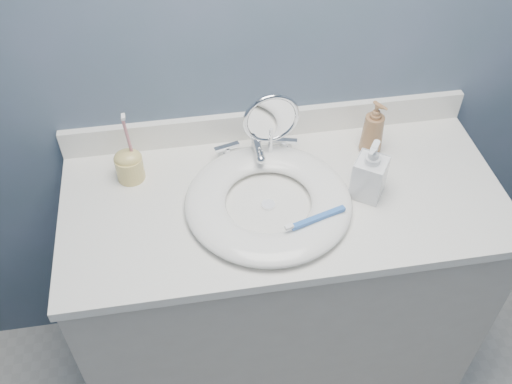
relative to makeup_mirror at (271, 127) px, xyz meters
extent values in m
cube|color=#475C6A|center=(0.01, 0.13, 0.19)|extent=(2.20, 0.02, 2.40)
cube|color=#BBB5AB|center=(0.01, -0.15, -0.58)|extent=(1.20, 0.55, 0.85)
cube|color=white|center=(0.01, -0.15, -0.14)|extent=(1.22, 0.57, 0.03)
cube|color=white|center=(0.01, 0.12, -0.08)|extent=(1.22, 0.02, 0.09)
cylinder|color=silver|center=(-0.04, -0.18, -0.13)|extent=(0.04, 0.04, 0.01)
cube|color=silver|center=(-0.04, 0.03, -0.12)|extent=(0.22, 0.05, 0.01)
cylinder|color=silver|center=(-0.04, 0.03, -0.09)|extent=(0.03, 0.03, 0.06)
cylinder|color=silver|center=(-0.04, -0.01, -0.07)|extent=(0.02, 0.09, 0.02)
sphere|color=silver|center=(-0.04, -0.06, -0.07)|extent=(0.03, 0.03, 0.03)
cylinder|color=silver|center=(-0.12, 0.03, -0.11)|extent=(0.02, 0.02, 0.03)
cube|color=silver|center=(-0.12, 0.03, -0.09)|extent=(0.08, 0.03, 0.01)
cylinder|color=silver|center=(0.05, 0.03, -0.11)|extent=(0.02, 0.02, 0.03)
cube|color=silver|center=(0.05, 0.03, -0.09)|extent=(0.08, 0.03, 0.01)
cylinder|color=silver|center=(0.00, 0.00, -0.12)|extent=(0.09, 0.09, 0.01)
cylinder|color=silver|center=(0.00, 0.00, -0.06)|extent=(0.01, 0.01, 0.12)
torus|color=silver|center=(0.00, 0.00, 0.03)|extent=(0.16, 0.03, 0.16)
cylinder|color=white|center=(0.00, 0.00, 0.03)|extent=(0.13, 0.02, 0.13)
imported|color=#926742|center=(0.30, 0.00, -0.04)|extent=(0.09, 0.09, 0.17)
imported|color=white|center=(0.24, -0.17, -0.04)|extent=(0.11, 0.11, 0.18)
cylinder|color=#D7C06B|center=(-0.40, 0.00, -0.09)|extent=(0.08, 0.08, 0.07)
ellipsoid|color=#D7C06B|center=(-0.40, 0.00, -0.06)|extent=(0.08, 0.07, 0.05)
cylinder|color=#CB737D|center=(-0.39, 0.00, 0.01)|extent=(0.02, 0.03, 0.15)
cube|color=white|center=(-0.39, -0.01, 0.09)|extent=(0.01, 0.02, 0.01)
cube|color=#366CC2|center=(0.07, -0.28, -0.09)|extent=(0.15, 0.06, 0.01)
cube|color=white|center=(-0.01, -0.30, -0.08)|extent=(0.02, 0.02, 0.01)
camera|label=1|loc=(-0.24, -1.21, 1.00)|focal=40.00mm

